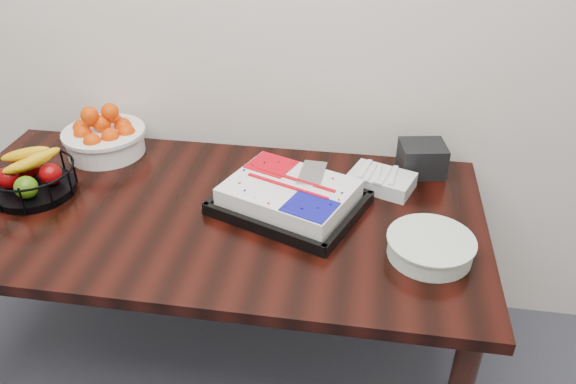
# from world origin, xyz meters

# --- Properties ---
(table) EXTENTS (1.80, 0.90, 0.75)m
(table) POSITION_xyz_m (0.00, 2.00, 0.66)
(table) COLOR black
(table) RESTS_ON ground
(cake_tray) EXTENTS (0.55, 0.49, 0.09)m
(cake_tray) POSITION_xyz_m (0.27, 2.05, 0.79)
(cake_tray) COLOR black
(cake_tray) RESTS_ON table
(tangerine_bowl) EXTENTS (0.31, 0.31, 0.20)m
(tangerine_bowl) POSITION_xyz_m (-0.49, 2.31, 0.83)
(tangerine_bowl) COLOR white
(tangerine_bowl) RESTS_ON table
(fruit_basket) EXTENTS (0.29, 0.29, 0.15)m
(fruit_basket) POSITION_xyz_m (-0.61, 2.00, 0.81)
(fruit_basket) COLOR black
(fruit_basket) RESTS_ON table
(plate_stack) EXTENTS (0.26, 0.26, 0.06)m
(plate_stack) POSITION_xyz_m (0.71, 1.87, 0.78)
(plate_stack) COLOR white
(plate_stack) RESTS_ON table
(fork_bag) EXTENTS (0.25, 0.20, 0.06)m
(fork_bag) POSITION_xyz_m (0.56, 2.22, 0.78)
(fork_bag) COLOR silver
(fork_bag) RESTS_ON table
(napkin_box) EXTENTS (0.18, 0.16, 0.11)m
(napkin_box) POSITION_xyz_m (0.70, 2.35, 0.81)
(napkin_box) COLOR black
(napkin_box) RESTS_ON table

